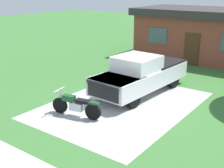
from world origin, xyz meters
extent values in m
plane|color=#3C7234|center=(0.00, 0.00, 0.00)|extent=(80.00, 80.00, 0.00)
cube|color=#B0B0B0|center=(0.00, 0.00, 0.00)|extent=(5.50, 7.60, 0.01)
cube|color=#B9B9B4|center=(0.00, -6.00, 0.00)|extent=(36.00, 1.80, 0.01)
cylinder|color=black|center=(-1.58, -2.24, 0.33)|extent=(0.67, 0.24, 0.66)
cylinder|color=black|center=(-0.06, -1.95, 0.33)|extent=(0.67, 0.24, 0.66)
cube|color=silver|center=(-0.79, -2.09, 0.42)|extent=(0.60, 0.36, 0.32)
cube|color=#194723|center=(-1.14, -2.16, 0.72)|extent=(0.56, 0.35, 0.24)
cube|color=black|center=(-0.50, -2.04, 0.70)|extent=(0.64, 0.39, 0.12)
cube|color=#194723|center=(-0.06, -1.95, 0.70)|extent=(0.51, 0.29, 0.08)
cylinder|color=silver|center=(-1.58, -2.24, 0.70)|extent=(0.34, 0.12, 0.77)
cylinder|color=silver|center=(-1.58, -2.24, 1.02)|extent=(0.17, 0.70, 0.04)
sphere|color=silver|center=(-1.70, -2.26, 0.88)|extent=(0.16, 0.16, 0.16)
cylinder|color=black|center=(0.52, 0.01, 0.42)|extent=(0.35, 0.86, 0.84)
cylinder|color=black|center=(-1.12, 0.12, 0.42)|extent=(0.35, 0.86, 0.84)
cylinder|color=black|center=(0.75, 3.50, 0.42)|extent=(0.35, 0.86, 0.84)
cylinder|color=black|center=(-0.89, 3.61, 0.42)|extent=(0.35, 0.86, 0.84)
cube|color=silver|center=(-0.18, 1.86, 0.80)|extent=(2.36, 5.72, 0.80)
cube|color=silver|center=(-0.30, 0.01, 1.10)|extent=(2.02, 2.02, 0.20)
cube|color=silver|center=(-0.21, 1.46, 1.55)|extent=(1.92, 2.01, 0.70)
cube|color=#3F4C56|center=(-0.26, 0.66, 1.45)|extent=(1.71, 0.27, 0.60)
cube|color=black|center=(-0.08, 3.41, 1.05)|extent=(2.05, 2.52, 0.50)
cube|color=black|center=(-0.36, -0.92, 0.80)|extent=(1.70, 0.21, 0.64)
cube|color=brown|center=(-0.32, 10.97, 1.50)|extent=(9.00, 5.00, 3.00)
cube|color=#383333|center=(-0.32, 10.97, 3.25)|extent=(9.60, 5.60, 0.50)
cube|color=#4C2D19|center=(-0.32, 8.44, 1.05)|extent=(1.00, 0.08, 2.10)
cube|color=#4C5966|center=(-2.84, 8.44, 1.70)|extent=(1.40, 0.06, 1.10)
camera|label=1|loc=(6.86, -10.12, 5.00)|focal=47.80mm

